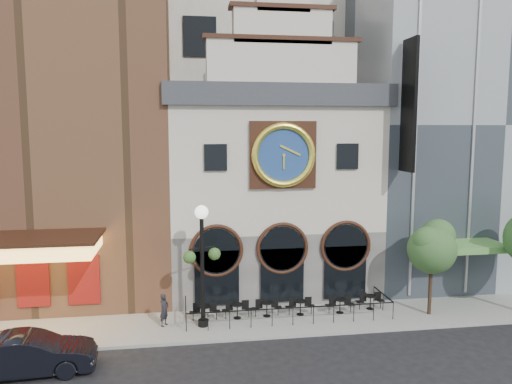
{
  "coord_description": "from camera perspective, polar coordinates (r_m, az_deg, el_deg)",
  "views": [
    {
      "loc": [
        -5.45,
        -22.22,
        9.91
      ],
      "look_at": [
        -1.14,
        6.0,
        6.31
      ],
      "focal_mm": 35.0,
      "sensor_mm": 36.0,
      "label": 1
    }
  ],
  "objects": [
    {
      "name": "ground",
      "position": [
        24.93,
        4.87,
        -16.27
      ],
      "size": [
        120.0,
        120.0,
        0.0
      ],
      "primitive_type": "plane",
      "color": "black",
      "rests_on": "ground"
    },
    {
      "name": "sidewalk",
      "position": [
        27.15,
        3.6,
        -14.07
      ],
      "size": [
        44.0,
        5.0,
        0.15
      ],
      "primitive_type": "cube",
      "color": "gray",
      "rests_on": "ground"
    },
    {
      "name": "clock_building",
      "position": [
        30.7,
        1.59,
        1.15
      ],
      "size": [
        12.6,
        8.78,
        18.65
      ],
      "color": "#605E5B",
      "rests_on": "ground"
    },
    {
      "name": "theater_building",
      "position": [
        33.16,
        -22.27,
        11.31
      ],
      "size": [
        14.0,
        15.6,
        25.0
      ],
      "color": "brown",
      "rests_on": "ground"
    },
    {
      "name": "retail_building",
      "position": [
        37.11,
        21.28,
        7.06
      ],
      "size": [
        14.0,
        14.4,
        20.0
      ],
      "color": "gray",
      "rests_on": "ground"
    },
    {
      "name": "office_tower",
      "position": [
        43.74,
        -1.39,
        20.52
      ],
      "size": [
        20.0,
        16.0,
        40.0
      ],
      "primitive_type": "cube",
      "color": "silver",
      "rests_on": "ground"
    },
    {
      "name": "cafe_railing",
      "position": [
        26.97,
        3.61,
        -13.03
      ],
      "size": [
        10.6,
        2.6,
        0.9
      ],
      "primitive_type": null,
      "color": "black",
      "rests_on": "sidewalk"
    },
    {
      "name": "bistro_0",
      "position": [
        26.44,
        -5.87,
        -13.44
      ],
      "size": [
        1.58,
        0.68,
        0.9
      ],
      "color": "black",
      "rests_on": "sidewalk"
    },
    {
      "name": "bistro_1",
      "position": [
        26.6,
        -2.16,
        -13.29
      ],
      "size": [
        1.58,
        0.68,
        0.9
      ],
      "color": "black",
      "rests_on": "sidewalk"
    },
    {
      "name": "bistro_2",
      "position": [
        26.85,
        1.25,
        -13.08
      ],
      "size": [
        1.58,
        0.68,
        0.9
      ],
      "color": "black",
      "rests_on": "sidewalk"
    },
    {
      "name": "bistro_3",
      "position": [
        27.15,
        5.09,
        -12.88
      ],
      "size": [
        1.58,
        0.68,
        0.9
      ],
      "color": "black",
      "rests_on": "sidewalk"
    },
    {
      "name": "bistro_4",
      "position": [
        27.66,
        9.58,
        -12.57
      ],
      "size": [
        1.58,
        0.68,
        0.9
      ],
      "color": "black",
      "rests_on": "sidewalk"
    },
    {
      "name": "bistro_5",
      "position": [
        28.53,
        12.93,
        -12.03
      ],
      "size": [
        1.58,
        0.68,
        0.9
      ],
      "color": "black",
      "rests_on": "sidewalk"
    },
    {
      "name": "car_left",
      "position": [
        23.14,
        -24.44,
        -16.55
      ],
      "size": [
        5.28,
        2.19,
        1.7
      ],
      "primitive_type": "imported",
      "rotation": [
        0.0,
        0.0,
        1.65
      ],
      "color": "black",
      "rests_on": "ground"
    },
    {
      "name": "pedestrian",
      "position": [
        25.95,
        -10.45,
        -13.11
      ],
      "size": [
        0.65,
        0.71,
        1.63
      ],
      "primitive_type": "imported",
      "rotation": [
        0.0,
        0.0,
        0.99
      ],
      "color": "black",
      "rests_on": "sidewalk"
    },
    {
      "name": "lamppost",
      "position": [
        24.74,
        -6.19,
        -6.86
      ],
      "size": [
        1.86,
        1.11,
        6.11
      ],
      "rotation": [
        0.0,
        0.0,
        0.37
      ],
      "color": "black",
      "rests_on": "sidewalk"
    },
    {
      "name": "tree_left",
      "position": [
        27.85,
        19.53,
        -5.79
      ],
      "size": [
        2.63,
        2.53,
        5.06
      ],
      "color": "#382619",
      "rests_on": "sidewalk"
    }
  ]
}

